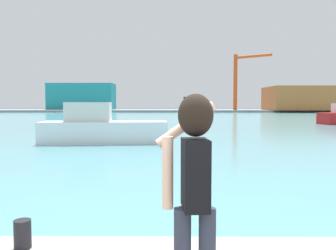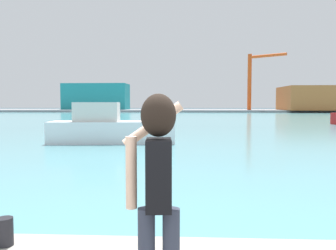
# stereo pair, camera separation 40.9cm
# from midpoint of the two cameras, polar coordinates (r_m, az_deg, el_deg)

# --- Properties ---
(ground_plane) EXTENTS (220.00, 220.00, 0.00)m
(ground_plane) POSITION_cam_midpoint_polar(r_m,az_deg,el_deg) (52.35, 2.77, 1.09)
(ground_plane) COLOR #334751
(harbor_water) EXTENTS (140.00, 100.00, 0.02)m
(harbor_water) POSITION_cam_midpoint_polar(r_m,az_deg,el_deg) (54.34, 2.78, 1.19)
(harbor_water) COLOR #599EA8
(harbor_water) RESTS_ON ground_plane
(far_shore_dock) EXTENTS (140.00, 20.00, 0.54)m
(far_shore_dock) POSITION_cam_midpoint_polar(r_m,az_deg,el_deg) (94.32, 2.87, 2.35)
(far_shore_dock) COLOR gray
(far_shore_dock) RESTS_ON ground_plane
(person_photographer) EXTENTS (0.53, 0.55, 1.74)m
(person_photographer) POSITION_cam_midpoint_polar(r_m,az_deg,el_deg) (2.84, 2.43, -8.62)
(person_photographer) COLOR #2D3342
(person_photographer) RESTS_ON quay_promenade
(harbor_bollard) EXTENTS (0.19, 0.19, 0.33)m
(harbor_bollard) POSITION_cam_midpoint_polar(r_m,az_deg,el_deg) (4.62, -22.53, -15.67)
(harbor_bollard) COLOR black
(harbor_bollard) RESTS_ON quay_promenade
(boat_moored) EXTENTS (7.11, 2.70, 2.28)m
(boat_moored) POSITION_cam_midpoint_polar(r_m,az_deg,el_deg) (20.11, -8.84, -0.51)
(boat_moored) COLOR white
(boat_moored) RESTS_ON harbor_water
(warehouse_left) EXTENTS (17.07, 8.39, 6.94)m
(warehouse_left) POSITION_cam_midpoint_polar(r_m,az_deg,el_deg) (98.30, -11.37, 4.52)
(warehouse_left) COLOR teal
(warehouse_left) RESTS_ON far_shore_dock
(warehouse_right) EXTENTS (14.92, 13.92, 5.80)m
(warehouse_right) POSITION_cam_midpoint_polar(r_m,az_deg,el_deg) (94.44, 22.60, 4.01)
(warehouse_right) COLOR #B26633
(warehouse_right) RESTS_ON far_shore_dock
(port_crane) EXTENTS (8.29, 6.52, 14.10)m
(port_crane) POSITION_cam_midpoint_polar(r_m,az_deg,el_deg) (92.07, 13.84, 7.75)
(port_crane) COLOR #D84C19
(port_crane) RESTS_ON far_shore_dock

